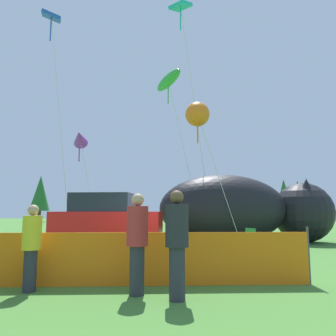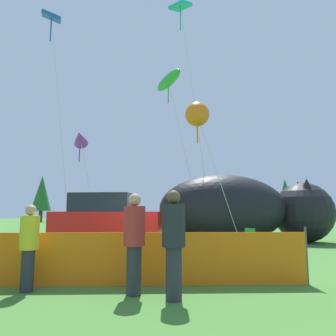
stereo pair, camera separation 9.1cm
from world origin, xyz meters
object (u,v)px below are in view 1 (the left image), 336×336
(kite_orange_flower, at_px, (197,115))
(kite_blue_box, at_px, (52,21))
(spectator_in_grey_shirt, at_px, (177,239))
(parked_car, at_px, (106,222))
(kite_purple_delta, at_px, (80,138))
(kite_teal_diamond, at_px, (181,12))
(folding_chair, at_px, (247,240))
(spectator_in_green_shirt, at_px, (137,239))
(inflatable_cat, at_px, (244,212))
(kite_green_fish, at_px, (168,81))
(spectator_in_white_shirt, at_px, (31,244))

(kite_orange_flower, xyz_separation_m, kite_blue_box, (-7.15, 0.42, 5.11))
(spectator_in_grey_shirt, bearing_deg, kite_orange_flower, 87.67)
(parked_car, xyz_separation_m, kite_blue_box, (-3.41, 1.34, 9.77))
(kite_purple_delta, height_order, kite_teal_diamond, kite_teal_diamond)
(spectator_in_grey_shirt, relative_size, kite_purple_delta, 0.32)
(folding_chair, distance_m, spectator_in_green_shirt, 6.41)
(inflatable_cat, distance_m, kite_teal_diamond, 10.46)
(parked_car, xyz_separation_m, spectator_in_green_shirt, (2.64, -6.96, -0.09))
(kite_purple_delta, bearing_deg, kite_orange_flower, -22.81)
(kite_green_fish, bearing_deg, spectator_in_white_shirt, -98.23)
(kite_blue_box, bearing_deg, folding_chair, -16.09)
(parked_car, height_order, kite_blue_box, kite_blue_box)
(folding_chair, bearing_deg, inflatable_cat, -127.47)
(kite_orange_flower, distance_m, kite_green_fish, 4.54)
(spectator_in_green_shirt, distance_m, kite_green_fish, 13.39)
(spectator_in_grey_shirt, bearing_deg, kite_purple_delta, 119.07)
(parked_car, bearing_deg, kite_green_fish, 61.19)
(folding_chair, distance_m, kite_teal_diamond, 11.75)
(spectator_in_white_shirt, height_order, kite_purple_delta, kite_purple_delta)
(spectator_in_white_shirt, relative_size, kite_orange_flower, 0.26)
(inflatable_cat, bearing_deg, kite_orange_flower, -148.48)
(spectator_in_grey_shirt, bearing_deg, inflatable_cat, 76.42)
(kite_teal_diamond, bearing_deg, kite_orange_flower, -59.44)
(inflatable_cat, distance_m, kite_green_fish, 8.12)
(kite_orange_flower, height_order, kite_purple_delta, kite_orange_flower)
(spectator_in_white_shirt, bearing_deg, parked_car, 94.52)
(folding_chair, bearing_deg, kite_purple_delta, -61.91)
(inflatable_cat, bearing_deg, kite_teal_diamond, -175.84)
(spectator_in_grey_shirt, distance_m, spectator_in_green_shirt, 0.82)
(kite_green_fish, xyz_separation_m, kite_blue_box, (-5.54, -2.69, 2.22))
(kite_green_fish, bearing_deg, parked_car, -117.89)
(inflatable_cat, bearing_deg, spectator_in_white_shirt, -132.81)
(inflatable_cat, height_order, spectator_in_green_shirt, inflatable_cat)
(spectator_in_grey_shirt, distance_m, kite_orange_flower, 9.44)
(parked_car, height_order, kite_green_fish, kite_green_fish)
(folding_chair, bearing_deg, kite_blue_box, -47.20)
(kite_green_fish, distance_m, kite_teal_diamond, 3.49)
(folding_chair, xyz_separation_m, spectator_in_green_shirt, (-2.80, -5.75, 0.48))
(spectator_in_grey_shirt, bearing_deg, kite_green_fish, 96.44)
(inflatable_cat, height_order, kite_green_fish, kite_green_fish)
(kite_green_fish, bearing_deg, spectator_in_grey_shirt, -83.56)
(kite_purple_delta, relative_size, kite_blue_box, 0.52)
(parked_car, height_order, spectator_in_white_shirt, parked_car)
(kite_purple_delta, relative_size, kite_green_fish, 0.67)
(spectator_in_green_shirt, bearing_deg, parked_car, 110.75)
(spectator_in_green_shirt, bearing_deg, kite_orange_flower, 82.07)
(spectator_in_grey_shirt, distance_m, kite_green_fish, 13.66)
(parked_car, xyz_separation_m, kite_green_fish, (2.13, 4.03, 7.55))
(kite_purple_delta, bearing_deg, inflatable_cat, -2.47)
(parked_car, bearing_deg, inflatable_cat, 27.61)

